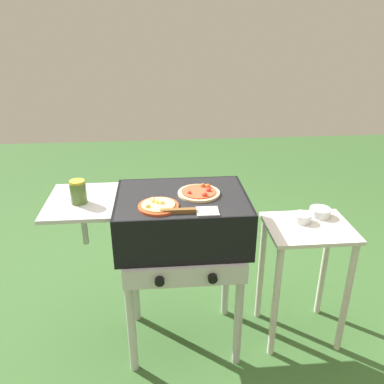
{
  "coord_description": "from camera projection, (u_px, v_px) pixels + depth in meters",
  "views": [
    {
      "loc": [
        -0.1,
        -1.74,
        1.7
      ],
      "look_at": [
        0.05,
        0.0,
        0.92
      ],
      "focal_mm": 37.1,
      "sensor_mm": 36.0,
      "label": 1
    }
  ],
  "objects": [
    {
      "name": "sauce_jar",
      "position": [
        78.0,
        192.0,
        1.83
      ],
      "size": [
        0.07,
        0.07,
        0.11
      ],
      "color": "#4C6B2D",
      "rests_on": "grill"
    },
    {
      "name": "spatula",
      "position": [
        190.0,
        211.0,
        1.76
      ],
      "size": [
        0.26,
        0.09,
        0.02
      ],
      "color": "#B7BABF",
      "rests_on": "grill"
    },
    {
      "name": "topping_bowl_near",
      "position": [
        302.0,
        218.0,
        2.09
      ],
      "size": [
        0.1,
        0.1,
        0.04
      ],
      "color": "silver",
      "rests_on": "prep_table"
    },
    {
      "name": "pizza_cheese",
      "position": [
        158.0,
        206.0,
        1.8
      ],
      "size": [
        0.19,
        0.19,
        0.03
      ],
      "color": "#C64723",
      "rests_on": "grill"
    },
    {
      "name": "topping_bowl_far",
      "position": [
        320.0,
        212.0,
        2.15
      ],
      "size": [
        0.11,
        0.11,
        0.04
      ],
      "color": "silver",
      "rests_on": "prep_table"
    },
    {
      "name": "ground_plane",
      "position": [
        183.0,
        338.0,
        2.29
      ],
      "size": [
        8.0,
        8.0,
        0.0
      ],
      "primitive_type": "plane",
      "color": "#38602D"
    },
    {
      "name": "prep_table",
      "position": [
        305.0,
        258.0,
        2.13
      ],
      "size": [
        0.44,
        0.36,
        0.7
      ],
      "color": "beige",
      "rests_on": "ground_plane"
    },
    {
      "name": "grill",
      "position": [
        179.0,
        223.0,
        1.97
      ],
      "size": [
        0.96,
        0.53,
        0.9
      ],
      "color": "black",
      "rests_on": "ground_plane"
    },
    {
      "name": "pizza_pepperoni",
      "position": [
        199.0,
        192.0,
        1.94
      ],
      "size": [
        0.21,
        0.21,
        0.04
      ],
      "color": "beige",
      "rests_on": "grill"
    }
  ]
}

